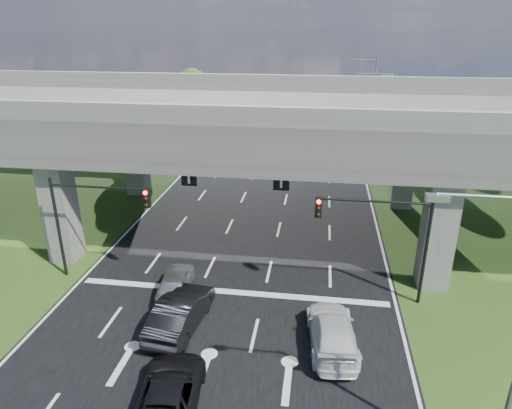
% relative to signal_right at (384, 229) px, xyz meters
% --- Properties ---
extents(ground, '(160.00, 160.00, 0.00)m').
position_rel_signal_right_xyz_m(ground, '(-7.82, -3.94, -4.19)').
color(ground, '#284115').
rests_on(ground, ground).
extents(road, '(18.00, 120.00, 0.03)m').
position_rel_signal_right_xyz_m(road, '(-7.82, 6.06, -4.17)').
color(road, black).
rests_on(road, ground).
extents(overpass, '(80.00, 15.00, 10.00)m').
position_rel_signal_right_xyz_m(overpass, '(-7.82, 8.06, 3.73)').
color(overpass, '#312F2C').
rests_on(overpass, ground).
extents(warehouse, '(20.00, 10.00, 4.00)m').
position_rel_signal_right_xyz_m(warehouse, '(-33.82, 31.06, -2.19)').
color(warehouse, '#9E9E99').
rests_on(warehouse, ground).
extents(signal_right, '(5.76, 0.54, 6.00)m').
position_rel_signal_right_xyz_m(signal_right, '(0.00, 0.00, 0.00)').
color(signal_right, black).
rests_on(signal_right, ground).
extents(signal_left, '(5.76, 0.54, 6.00)m').
position_rel_signal_right_xyz_m(signal_left, '(-15.65, 0.00, 0.00)').
color(signal_left, black).
rests_on(signal_left, ground).
extents(streetlight_far, '(3.38, 0.25, 10.00)m').
position_rel_signal_right_xyz_m(streetlight_far, '(2.27, 20.06, 1.66)').
color(streetlight_far, gray).
rests_on(streetlight_far, ground).
extents(streetlight_beyond, '(3.38, 0.25, 10.00)m').
position_rel_signal_right_xyz_m(streetlight_beyond, '(2.27, 36.06, 1.66)').
color(streetlight_beyond, gray).
rests_on(streetlight_beyond, ground).
extents(tree_left_near, '(4.50, 4.50, 7.80)m').
position_rel_signal_right_xyz_m(tree_left_near, '(-21.78, 22.06, 0.63)').
color(tree_left_near, black).
rests_on(tree_left_near, ground).
extents(tree_left_mid, '(3.91, 3.90, 6.76)m').
position_rel_signal_right_xyz_m(tree_left_mid, '(-24.78, 30.06, -0.01)').
color(tree_left_mid, black).
rests_on(tree_left_mid, ground).
extents(tree_left_far, '(4.80, 4.80, 8.32)m').
position_rel_signal_right_xyz_m(tree_left_far, '(-20.78, 38.06, 0.95)').
color(tree_left_far, black).
rests_on(tree_left_far, ground).
extents(tree_right_near, '(4.20, 4.20, 7.28)m').
position_rel_signal_right_xyz_m(tree_right_near, '(5.22, 24.06, 0.31)').
color(tree_right_near, black).
rests_on(tree_right_near, ground).
extents(tree_right_mid, '(3.91, 3.90, 6.76)m').
position_rel_signal_right_xyz_m(tree_right_mid, '(8.22, 32.06, -0.01)').
color(tree_right_mid, black).
rests_on(tree_right_mid, ground).
extents(tree_right_far, '(4.50, 4.50, 7.80)m').
position_rel_signal_right_xyz_m(tree_right_far, '(4.22, 40.06, 0.63)').
color(tree_right_far, black).
rests_on(tree_right_far, ground).
extents(car_silver, '(2.12, 4.27, 1.40)m').
position_rel_signal_right_xyz_m(car_silver, '(-10.80, -0.94, -3.46)').
color(car_silver, '#B6B8BF').
rests_on(car_silver, road).
extents(car_dark, '(2.29, 5.27, 1.68)m').
position_rel_signal_right_xyz_m(car_dark, '(-9.62, -3.82, -3.31)').
color(car_dark, black).
rests_on(car_dark, road).
extents(car_white, '(2.60, 5.29, 1.48)m').
position_rel_signal_right_xyz_m(car_white, '(-2.42, -4.15, -3.42)').
color(car_white, silver).
rests_on(car_white, road).
extents(car_trailing, '(2.82, 5.22, 1.39)m').
position_rel_signal_right_xyz_m(car_trailing, '(-8.57, -8.77, -3.46)').
color(car_trailing, black).
rests_on(car_trailing, road).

